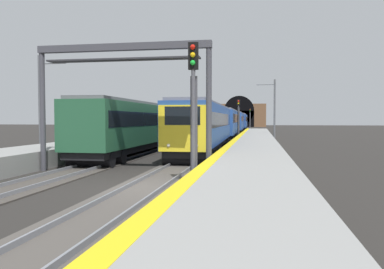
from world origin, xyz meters
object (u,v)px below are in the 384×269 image
at_px(overhead_signal_gantry, 122,74).
at_px(train_main_approaching, 231,122).
at_px(railway_signal_mid, 238,117).
at_px(catenary_mast_near, 274,110).
at_px(railway_signal_far, 250,116).
at_px(catenary_mast_far, 40,105).
at_px(railway_signal_near, 193,102).
at_px(train_adjacent_platform, 169,123).

bearing_deg(overhead_signal_gantry, train_main_approaching, -3.42).
xyz_separation_m(railway_signal_mid, catenary_mast_near, (-1.84, -4.31, 0.79)).
bearing_deg(train_main_approaching, railway_signal_mid, 7.40).
bearing_deg(train_main_approaching, catenary_mast_near, 22.25).
bearing_deg(railway_signal_mid, railway_signal_far, -180.00).
xyz_separation_m(railway_signal_far, catenary_mast_near, (-64.49, -4.31, 0.33)).
bearing_deg(catenary_mast_far, railway_signal_near, -128.69).
height_order(railway_signal_far, catenary_mast_far, catenary_mast_far).
bearing_deg(railway_signal_near, overhead_signal_gantry, -131.12).
bearing_deg(catenary_mast_near, railway_signal_near, 172.19).
bearing_deg(catenary_mast_near, train_main_approaching, 23.00).
relative_size(train_main_approaching, railway_signal_mid, 15.39).
height_order(railway_signal_mid, catenary_mast_near, catenary_mast_near).
distance_m(railway_signal_mid, railway_signal_far, 62.66).
height_order(railway_signal_near, railway_signal_mid, railway_signal_near).
xyz_separation_m(catenary_mast_near, catenary_mast_far, (-21.03, 17.23, -0.07)).
bearing_deg(catenary_mast_far, overhead_signal_gantry, -127.40).
bearing_deg(railway_signal_far, catenary_mast_far, -8.59).
relative_size(railway_signal_mid, overhead_signal_gantry, 0.57).
relative_size(railway_signal_near, catenary_mast_near, 0.77).
bearing_deg(catenary_mast_near, railway_signal_mid, 66.87).
xyz_separation_m(train_main_approaching, overhead_signal_gantry, (-41.99, 2.51, 2.74)).
bearing_deg(train_main_approaching, train_adjacent_platform, -14.04).
relative_size(train_adjacent_platform, railway_signal_near, 7.15).
bearing_deg(overhead_signal_gantry, railway_signal_mid, -8.32).
bearing_deg(train_main_approaching, railway_signal_near, 1.49).
bearing_deg(train_adjacent_platform, catenary_mast_near, -58.07).
distance_m(train_adjacent_platform, railway_signal_far, 71.73).
distance_m(railway_signal_mid, catenary_mast_far, 26.28).
relative_size(train_adjacent_platform, catenary_mast_far, 5.61).
distance_m(railway_signal_mid, overhead_signal_gantry, 29.84).
height_order(train_main_approaching, catenary_mast_far, catenary_mast_far).
distance_m(railway_signal_far, catenary_mast_near, 64.64).
bearing_deg(catenary_mast_far, railway_signal_mid, -29.47).
height_order(railway_signal_near, railway_signal_far, railway_signal_far).
relative_size(train_main_approaching, railway_signal_far, 13.71).
xyz_separation_m(train_main_approaching, railway_signal_far, (50.12, -1.80, 1.20)).
distance_m(railway_signal_near, catenary_mast_near, 31.68).
bearing_deg(catenary_mast_far, railway_signal_far, -8.59).
bearing_deg(railway_signal_mid, railway_signal_near, 0.00).
xyz_separation_m(railway_signal_near, catenary_mast_far, (10.35, 12.92, 0.32)).
relative_size(railway_signal_mid, catenary_mast_near, 0.70).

